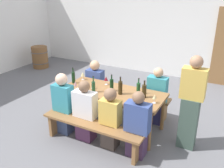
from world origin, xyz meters
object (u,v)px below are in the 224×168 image
object	(u,v)px
wine_bottle_4	(120,87)
seated_guest_near_0	(63,105)
wine_bottle_0	(73,77)
wine_glass_2	(83,74)
bench_near	(92,128)
standing_host	(191,105)
seated_guest_near_1	(85,113)
wine_bottle_1	(112,85)
bench_far	(128,97)
wine_glass_3	(106,79)
wine_bottle_3	(144,91)
seated_guest_near_2	(110,120)
wine_bottle_5	(138,88)
wine_glass_1	(93,83)
wine_barrel	(40,57)
tasting_table	(112,95)
wine_bottle_2	(93,86)
seated_guest_near_3	(137,126)
seated_guest_far_0	(95,85)
seated_guest_far_1	(157,97)
wine_glass_4	(155,97)
wine_glass_0	(75,84)

from	to	relation	value
wine_bottle_4	seated_guest_near_0	bearing A→B (deg)	-148.38
wine_bottle_0	wine_glass_2	size ratio (longest dim) A/B	2.00
bench_near	standing_host	size ratio (longest dim) A/B	1.15
seated_guest_near_1	wine_bottle_1	bearing A→B (deg)	-18.66
bench_near	seated_guest_near_0	bearing A→B (deg)	167.83
bench_far	wine_glass_3	bearing A→B (deg)	-119.62
wine_bottle_4	wine_glass_3	xyz separation A→B (m)	(-0.46, 0.28, -0.01)
wine_bottle_3	seated_guest_near_2	bearing A→B (deg)	-118.97
wine_bottle_0	wine_bottle_5	bearing A→B (deg)	5.13
wine_glass_1	wine_barrel	xyz separation A→B (m)	(-3.55, 2.24, -0.49)
seated_guest_near_0	tasting_table	bearing A→B (deg)	-50.41
bench_near	seated_guest_near_1	xyz separation A→B (m)	(-0.22, 0.15, 0.17)
bench_far	wine_glass_2	world-z (taller)	wine_glass_2
wine_bottle_2	wine_glass_1	distance (m)	0.18
bench_near	seated_guest_near_3	bearing A→B (deg)	11.20
wine_bottle_4	tasting_table	bearing A→B (deg)	170.39
seated_guest_far_0	seated_guest_far_1	distance (m)	1.42
seated_guest_near_3	wine_bottle_3	bearing A→B (deg)	12.97
wine_bottle_5	seated_guest_near_3	bearing A→B (deg)	-67.88
wine_bottle_4	wine_bottle_5	size ratio (longest dim) A/B	1.11
wine_bottle_4	seated_guest_far_0	bearing A→B (deg)	146.57
wine_barrel	wine_bottle_0	bearing A→B (deg)	-35.53
wine_glass_4	wine_bottle_4	bearing A→B (deg)	174.55
wine_glass_1	wine_barrel	size ratio (longest dim) A/B	0.22
tasting_table	wine_barrel	distance (m)	4.53
seated_guest_near_1	wine_glass_3	bearing A→B (deg)	3.36
wine_glass_4	seated_guest_near_1	size ratio (longest dim) A/B	0.14
wine_bottle_2	wine_bottle_0	bearing A→B (deg)	161.70
wine_bottle_5	wine_glass_2	distance (m)	1.30
bench_near	wine_bottle_3	size ratio (longest dim) A/B	5.83
wine_bottle_4	wine_glass_3	bearing A→B (deg)	148.09
wine_bottle_4	wine_bottle_3	bearing A→B (deg)	9.21
wine_bottle_4	standing_host	xyz separation A→B (m)	(1.23, 0.09, -0.10)
bench_near	seated_guest_far_0	xyz separation A→B (m)	(-0.73, 1.30, 0.17)
wine_bottle_5	wine_glass_4	world-z (taller)	wine_bottle_5
wine_glass_0	wine_barrel	world-z (taller)	wine_glass_0
seated_guest_near_0	seated_guest_far_1	distance (m)	1.80
wine_bottle_1	wine_bottle_2	bearing A→B (deg)	-143.07
wine_bottle_5	seated_guest_near_1	distance (m)	1.05
bench_near	seated_guest_near_0	xyz separation A→B (m)	(-0.70, 0.15, 0.21)
wine_bottle_4	seated_guest_near_0	distance (m)	1.08
seated_guest_near_1	seated_guest_near_2	world-z (taller)	seated_guest_near_1
wine_bottle_0	wine_glass_0	world-z (taller)	wine_bottle_0
bench_near	wine_bottle_2	xyz separation A→B (m)	(-0.29, 0.54, 0.51)
seated_guest_far_0	wine_glass_2	bearing A→B (deg)	-17.44
bench_near	bench_far	xyz separation A→B (m)	(0.00, 1.45, 0.00)
tasting_table	seated_guest_far_1	size ratio (longest dim) A/B	1.68
seated_guest_far_1	wine_barrel	world-z (taller)	seated_guest_far_1
seated_guest_near_3	seated_guest_far_0	bearing A→B (deg)	52.33
tasting_table	wine_glass_2	bearing A→B (deg)	162.82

